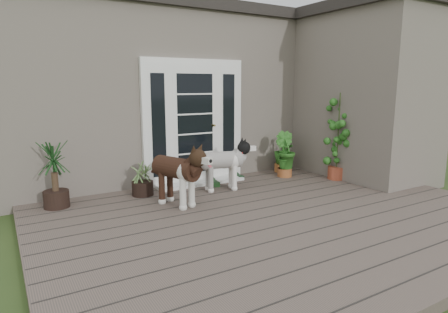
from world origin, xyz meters
TOP-DOWN VIEW (x-y plane):
  - deck at (0.00, 0.40)m, footprint 6.20×4.60m
  - house_main at (0.00, 4.65)m, footprint 7.40×4.00m
  - roof_main at (0.00, 4.65)m, footprint 7.60×4.20m
  - house_wing at (2.90, 1.50)m, footprint 1.60×2.40m
  - roof_wing at (2.90, 1.50)m, footprint 1.80×2.60m
  - door_unit at (-0.20, 2.60)m, footprint 1.90×0.14m
  - door_step at (-0.20, 2.40)m, footprint 1.60×0.40m
  - brindle_dog at (-1.06, 1.47)m, footprint 0.71×1.05m
  - white_dog at (-0.09, 1.85)m, footprint 0.94×0.55m
  - spider_plant at (-1.31, 2.22)m, footprint 0.63×0.63m
  - yucca at (-2.56, 2.26)m, footprint 0.73×0.73m
  - herb_a at (1.41, 2.05)m, footprint 0.56×0.56m
  - herb_b at (1.42, 2.05)m, footprint 0.54×0.54m
  - herb_c at (1.64, 2.40)m, footprint 0.45×0.45m
  - sapling at (2.11, 1.41)m, footprint 0.55×0.55m
  - clog_left at (-0.05, 2.18)m, footprint 0.21×0.36m
  - clog_right at (0.59, 2.38)m, footprint 0.13×0.28m

SIDE VIEW (x-z plane):
  - deck at x=0.00m, z-range 0.00..0.12m
  - door_step at x=-0.20m, z-range 0.12..0.17m
  - clog_right at x=0.59m, z-range 0.12..0.20m
  - clog_left at x=-0.05m, z-range 0.12..0.22m
  - herb_a at x=1.41m, z-range 0.12..0.63m
  - spider_plant at x=-1.31m, z-range 0.12..0.71m
  - herb_c at x=1.64m, z-range 0.12..0.74m
  - herb_b at x=1.42m, z-range 0.12..0.76m
  - white_dog at x=-0.09m, z-range 0.12..0.86m
  - brindle_dog at x=-1.06m, z-range 0.12..0.92m
  - yucca at x=-2.56m, z-range 0.12..1.08m
  - sapling at x=2.11m, z-range 0.12..1.75m
  - door_unit at x=-0.20m, z-range 0.12..2.27m
  - house_main at x=0.00m, z-range 0.00..3.10m
  - house_wing at x=2.90m, z-range 0.00..3.10m
  - roof_main at x=0.00m, z-range 3.10..3.30m
  - roof_wing at x=2.90m, z-range 3.10..3.30m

